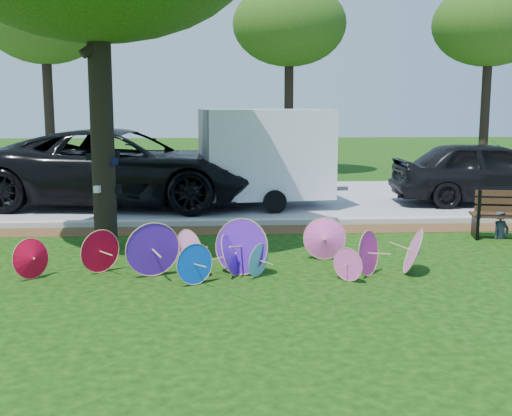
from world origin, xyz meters
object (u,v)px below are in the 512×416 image
(black_van, at_px, (123,168))
(cargo_trailer, at_px, (266,153))
(parasol_pile, at_px, (238,251))
(dark_pickup, at_px, (487,172))
(person_left, at_px, (502,211))

(black_van, bearing_deg, cargo_trailer, -88.91)
(parasol_pile, relative_size, black_van, 0.89)
(dark_pickup, bearing_deg, black_van, 90.72)
(black_van, height_order, cargo_trailer, cargo_trailer)
(cargo_trailer, bearing_deg, parasol_pile, -105.72)
(black_van, xyz_separation_m, dark_pickup, (10.04, -0.29, -0.16))
(parasol_pile, height_order, cargo_trailer, cargo_trailer)
(parasol_pile, xyz_separation_m, dark_pickup, (7.14, 7.07, 0.50))
(black_van, distance_m, person_left, 9.72)
(parasol_pile, relative_size, person_left, 5.92)
(black_van, xyz_separation_m, person_left, (8.42, -4.85, -0.48))
(dark_pickup, xyz_separation_m, cargo_trailer, (-6.16, -0.17, 0.57))
(cargo_trailer, height_order, person_left, cargo_trailer)
(black_van, bearing_deg, dark_pickup, -83.83)
(dark_pickup, relative_size, cargo_trailer, 1.57)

